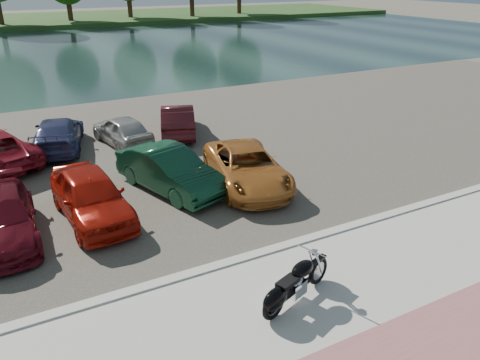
% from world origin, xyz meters
% --- Properties ---
extents(ground, '(200.00, 200.00, 0.00)m').
position_xyz_m(ground, '(0.00, 0.00, 0.00)').
color(ground, '#595447').
rests_on(ground, ground).
extents(promenade, '(60.00, 6.00, 0.10)m').
position_xyz_m(promenade, '(0.00, -1.00, 0.05)').
color(promenade, '#BCB8B1').
rests_on(promenade, ground).
extents(kerb, '(60.00, 0.30, 0.14)m').
position_xyz_m(kerb, '(0.00, 2.00, 0.07)').
color(kerb, '#BCB8B1').
rests_on(kerb, ground).
extents(parking_lot, '(60.00, 18.00, 0.04)m').
position_xyz_m(parking_lot, '(0.00, 11.00, 0.02)').
color(parking_lot, '#3E3932').
rests_on(parking_lot, ground).
extents(river, '(120.00, 40.00, 0.00)m').
position_xyz_m(river, '(0.00, 40.00, 0.00)').
color(river, '#192E2D').
rests_on(river, ground).
extents(far_bank, '(120.00, 24.00, 0.60)m').
position_xyz_m(far_bank, '(0.00, 72.00, 0.30)').
color(far_bank, '#244117').
rests_on(far_bank, ground).
extents(motorcycle, '(2.25, 1.07, 1.05)m').
position_xyz_m(motorcycle, '(-0.69, -0.07, 0.56)').
color(motorcycle, black).
rests_on(motorcycle, promenade).
extents(car_3, '(1.86, 4.37, 1.26)m').
position_xyz_m(car_3, '(-6.04, 6.05, 0.67)').
color(car_3, '#560C16').
rests_on(car_3, parking_lot).
extents(car_4, '(2.04, 4.38, 1.45)m').
position_xyz_m(car_4, '(-3.62, 6.10, 0.77)').
color(car_4, '#AB170B').
rests_on(car_4, parking_lot).
extents(car_5, '(2.73, 4.59, 1.43)m').
position_xyz_m(car_5, '(-0.89, 6.89, 0.75)').
color(car_5, '#103B24').
rests_on(car_5, parking_lot).
extents(car_6, '(3.11, 5.11, 1.32)m').
position_xyz_m(car_6, '(1.57, 6.04, 0.70)').
color(car_6, '#BA6F2B').
rests_on(car_6, parking_lot).
extents(car_11, '(2.82, 4.77, 1.30)m').
position_xyz_m(car_11, '(-3.56, 12.90, 0.69)').
color(car_11, navy).
rests_on(car_11, parking_lot).
extents(car_12, '(2.10, 3.87, 1.25)m').
position_xyz_m(car_12, '(-1.07, 12.24, 0.66)').
color(car_12, '#9E9D99').
rests_on(car_12, parking_lot).
extents(car_13, '(2.73, 4.33, 1.35)m').
position_xyz_m(car_13, '(1.51, 12.41, 0.71)').
color(car_13, '#461217').
rests_on(car_13, parking_lot).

